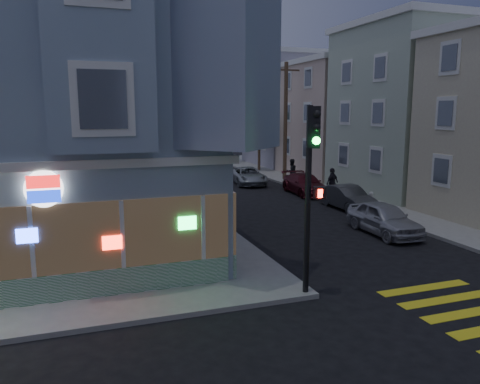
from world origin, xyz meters
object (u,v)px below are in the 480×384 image
pedestrian_b (332,183)px  parked_car_a (384,218)px  street_tree_far (231,126)px  pedestrian_a (291,172)px  utility_pole (285,120)px  parked_car_b (348,198)px  street_tree_near (259,128)px  parked_car_d (248,176)px  parked_car_c (305,184)px  fire_hydrant (371,198)px  traffic_signal (312,169)px

pedestrian_b → parked_car_a: bearing=51.6°
street_tree_far → pedestrian_a: bearing=-93.1°
utility_pole → pedestrian_b: size_ratio=4.85×
pedestrian_b → parked_car_b: size_ratio=0.46×
street_tree_near → parked_car_d: 8.40m
parked_car_c → fire_hydrant: (1.50, -5.26, -0.10)m
fire_hydrant → traffic_signal: bearing=-132.0°
pedestrian_b → traffic_signal: 16.09m
parked_car_d → traffic_signal: 22.04m
parked_car_d → fire_hydrant: bearing=-64.3°
parked_car_a → parked_car_d: bearing=94.6°
street_tree_near → pedestrian_a: street_tree_near is taller
traffic_signal → fire_hydrant: traffic_signal is taller
parked_car_d → fire_hydrant: 11.06m
pedestrian_a → fire_hydrant: size_ratio=2.34×
parked_car_d → traffic_signal: bearing=-99.0°
fire_hydrant → utility_pole: bearing=91.0°
parked_car_b → parked_car_a: bearing=-104.9°
street_tree_far → traffic_signal: traffic_signal is taller
parked_car_a → parked_car_b: 5.38m
utility_pole → parked_car_b: 12.04m
parked_car_a → parked_car_c: bearing=84.4°
utility_pole → parked_car_d: size_ratio=1.95×
street_tree_far → parked_car_b: size_ratio=1.30×
street_tree_far → fire_hydrant: size_ratio=6.69×
parked_car_a → fire_hydrant: bearing=62.7°
parked_car_b → traffic_signal: size_ratio=0.74×
pedestrian_a → parked_car_d: size_ratio=0.40×
fire_hydrant → parked_car_c: bearing=105.9°
street_tree_far → parked_car_b: 25.49m
parked_car_c → pedestrian_a: bearing=83.4°
pedestrian_a → traffic_signal: traffic_signal is taller
parked_car_b → traffic_signal: (-7.98, -10.60, 3.18)m
street_tree_far → pedestrian_b: bearing=-92.3°
utility_pole → street_tree_far: utility_pole is taller
pedestrian_b → parked_car_a: pedestrian_b is taller
street_tree_near → fire_hydrant: street_tree_near is taller
street_tree_far → parked_car_b: bearing=-93.4°
parked_car_d → traffic_signal: traffic_signal is taller
pedestrian_b → parked_car_b: 2.82m
utility_pole → fire_hydrant: size_ratio=11.36×
utility_pole → street_tree_far: bearing=89.2°
parked_car_a → parked_car_d: size_ratio=0.91×
parked_car_a → traffic_signal: size_ratio=0.77×
traffic_signal → fire_hydrant: 14.55m
street_tree_near → parked_car_a: 22.85m
parked_car_b → parked_car_d: parked_car_b is taller
parked_car_a → parked_car_b: (1.39, 5.20, -0.05)m
parked_car_b → fire_hydrant: (1.50, -0.06, -0.10)m
parked_car_d → parked_car_c: bearing=-61.3°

